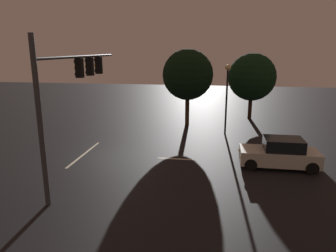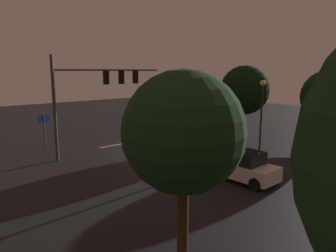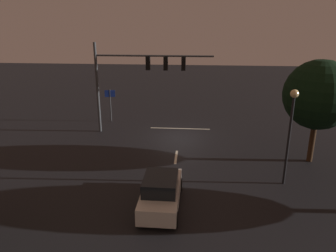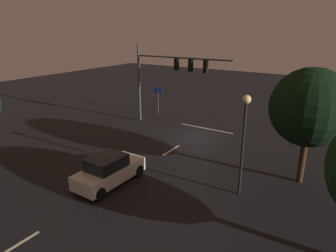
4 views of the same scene
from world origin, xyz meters
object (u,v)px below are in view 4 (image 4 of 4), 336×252
Objects in this scene: car_approaching at (109,170)px; street_lamp_left_kerb at (244,128)px; tree_left_far at (310,108)px; traffic_signal_assembly at (169,71)px; route_sign at (158,94)px.

street_lamp_left_kerb is at bearing -156.85° from car_approaching.
street_lamp_left_kerb reaches higher than car_approaching.
street_lamp_left_kerb is at bearing 52.75° from tree_left_far.
tree_left_far is (-9.15, -6.11, 3.63)m from car_approaching.
traffic_signal_assembly reaches higher than tree_left_far.
street_lamp_left_kerb is (-9.53, 7.88, -1.20)m from traffic_signal_assembly.
street_lamp_left_kerb is (-6.68, -2.86, 2.96)m from car_approaching.
car_approaching is 1.51× the size of route_sign.
car_approaching is 0.81× the size of street_lamp_left_kerb.
traffic_signal_assembly reaches higher than car_approaching.
route_sign is 16.88m from tree_left_far.
tree_left_far is (-2.47, -3.25, 0.66)m from street_lamp_left_kerb.
route_sign is (3.01, -2.72, -2.87)m from traffic_signal_assembly.
street_lamp_left_kerb is at bearing 140.40° from traffic_signal_assembly.
tree_left_far is (-15.01, 7.35, 2.33)m from route_sign.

